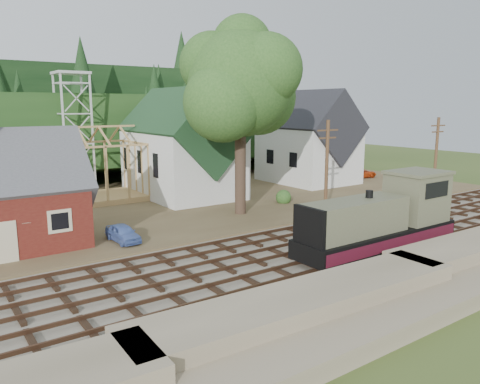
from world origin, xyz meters
TOP-DOWN VIEW (x-y plane):
  - ground at (0.00, 0.00)m, footprint 140.00×140.00m
  - embankment at (0.00, -8.50)m, footprint 64.00×5.00m
  - railroad_bed at (0.00, 0.00)m, footprint 64.00×11.00m
  - village_flat at (0.00, 18.00)m, footprint 64.00×26.00m
  - hillside at (0.00, 42.00)m, footprint 70.00×28.96m
  - ridge at (0.00, 58.00)m, footprint 80.00×20.00m
  - church at (2.00, 19.68)m, footprint 8.40×15.17m
  - farmhouse at (18.00, 19.00)m, footprint 8.40×10.80m
  - timber_frame at (-6.00, 22.00)m, footprint 8.20×6.20m
  - lattice_tower at (-6.00, 28.00)m, footprint 3.20×3.20m
  - big_tree at (2.17, 10.08)m, footprint 10.90×8.40m
  - telegraph_pole_near at (7.00, 5.20)m, footprint 2.20×0.28m
  - telegraph_pole_far at (22.00, 5.20)m, footprint 2.20×0.28m
  - locomotive at (3.68, -3.00)m, footprint 11.89×2.97m
  - car_blue at (-9.04, 7.73)m, footprint 1.53×3.42m
  - car_red at (25.42, 17.25)m, footprint 4.28×2.34m
  - patio_set at (-14.84, 8.68)m, footprint 2.42×2.42m

SIDE VIEW (x-z plane):
  - ground at x=0.00m, z-range 0.00..0.00m
  - embankment at x=0.00m, z-range -0.80..0.80m
  - hillside at x=0.00m, z-range -6.37..6.37m
  - ridge at x=0.00m, z-range -6.00..6.00m
  - railroad_bed at x=0.00m, z-range 0.00..0.16m
  - village_flat at x=0.00m, z-range 0.00..0.30m
  - car_red at x=25.42m, z-range 0.30..1.44m
  - car_blue at x=-9.04m, z-range 0.30..1.44m
  - locomotive at x=3.68m, z-range -0.27..4.49m
  - patio_set at x=-14.84m, z-range 1.25..3.94m
  - timber_frame at x=-6.00m, z-range -0.23..6.76m
  - telegraph_pole_near at x=7.00m, z-range 0.25..8.25m
  - telegraph_pole_far at x=22.00m, z-range 0.25..8.25m
  - farmhouse at x=18.00m, z-range -0.43..10.17m
  - church at x=2.00m, z-range -1.32..11.68m
  - lattice_tower at x=-6.00m, z-range 3.97..16.10m
  - big_tree at x=2.17m, z-range 2.87..17.57m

